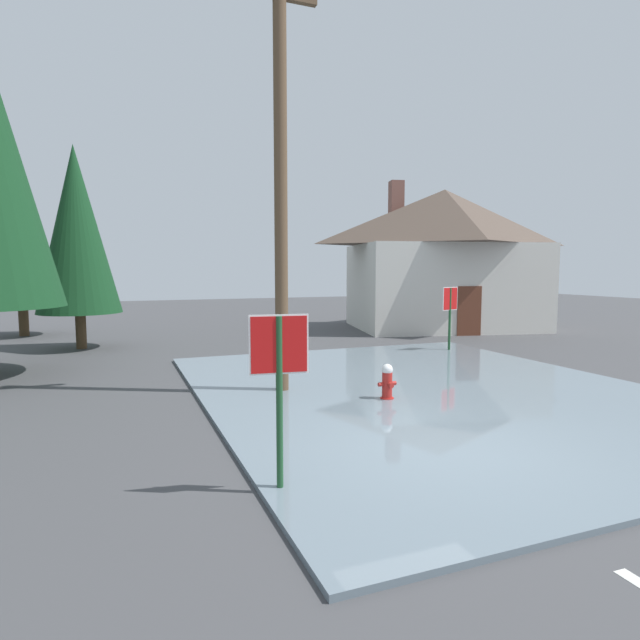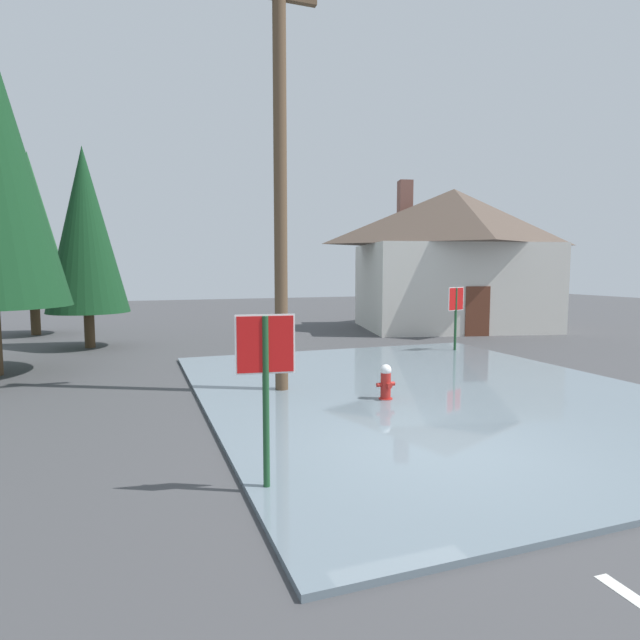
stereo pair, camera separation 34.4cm
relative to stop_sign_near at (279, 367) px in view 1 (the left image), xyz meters
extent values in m
cube|color=#424244|center=(2.69, 0.54, -1.59)|extent=(80.00, 80.00, 0.10)
cube|color=slate|center=(4.55, 3.79, -1.50)|extent=(9.60, 11.89, 0.08)
cube|color=silver|center=(2.77, -1.18, -1.54)|extent=(3.24, 0.57, 0.01)
cylinder|color=#1E4C28|center=(0.00, 0.00, -0.47)|extent=(0.08, 0.08, 2.15)
cube|color=white|center=(0.00, 0.00, 0.27)|extent=(0.70, 0.11, 0.71)
cube|color=red|center=(0.00, 0.00, 0.27)|extent=(0.67, 0.12, 0.67)
cylinder|color=#AD231E|center=(3.30, 3.33, -1.49)|extent=(0.28, 0.28, 0.09)
cylinder|color=#AD231E|center=(3.30, 3.33, -1.19)|extent=(0.21, 0.21, 0.52)
sphere|color=white|center=(3.30, 3.33, -0.87)|extent=(0.23, 0.23, 0.23)
cylinder|color=#AD231E|center=(3.15, 3.33, -1.16)|extent=(0.09, 0.08, 0.08)
cylinder|color=#AD231E|center=(3.45, 3.33, -1.16)|extent=(0.09, 0.08, 0.08)
cylinder|color=#AD231E|center=(3.30, 3.18, -1.16)|extent=(0.10, 0.09, 0.10)
cylinder|color=brown|center=(1.55, 4.86, 2.87)|extent=(0.28, 0.28, 8.81)
cylinder|color=#1E4C28|center=(8.29, 8.24, -0.50)|extent=(0.08, 0.08, 2.09)
cube|color=white|center=(8.29, 8.24, 0.20)|extent=(0.72, 0.26, 0.75)
cube|color=red|center=(8.29, 8.24, 0.20)|extent=(0.68, 0.25, 0.71)
cube|color=beige|center=(12.12, 14.17, 0.34)|extent=(8.82, 7.21, 3.77)
pyramid|color=brown|center=(12.12, 14.17, 3.45)|extent=(9.53, 7.79, 2.45)
cube|color=brown|center=(10.46, 15.59, 4.06)|extent=(0.72, 0.72, 2.20)
cube|color=#592D1E|center=(11.49, 11.41, -0.54)|extent=(0.99, 0.28, 2.00)
cylinder|color=#4C3823|center=(-5.20, 17.93, -0.88)|extent=(0.37, 0.37, 1.32)
cone|color=#1E5128|center=(-5.20, 17.93, 2.79)|extent=(2.94, 2.94, 6.02)
cylinder|color=#4C3823|center=(-2.87, 13.42, -0.93)|extent=(0.34, 0.34, 1.22)
cone|color=#143D1E|center=(-2.87, 13.42, 2.45)|extent=(2.71, 2.71, 5.55)
camera|label=1|loc=(-1.78, -5.81, 1.16)|focal=29.27mm
camera|label=2|loc=(-1.46, -5.93, 1.16)|focal=29.27mm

